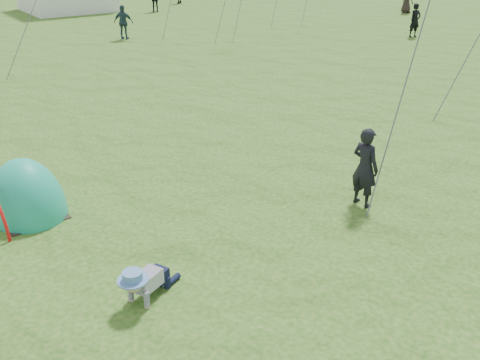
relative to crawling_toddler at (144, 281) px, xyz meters
The scene contains 6 objects.
ground 1.32m from the crawling_toddler, 150.13° to the right, with size 140.00×140.00×0.00m, color #1C4C0E.
crawling_toddler is the anchor object (origin of this frame).
popup_tent 3.81m from the crawling_toddler, behind, with size 1.74×1.43×2.25m, color #169660.
standing_adult 4.94m from the crawling_toddler, 72.74° to the left, with size 0.59×0.39×1.62m, color black.
crowd_person_0 23.65m from the crawling_toddler, 98.82° to the left, with size 0.60×0.39×1.65m, color black.
crowd_person_2 21.12m from the crawling_toddler, 136.41° to the left, with size 0.97×0.40×1.65m, color #293F4C.
Camera 1 is at (5.97, -3.91, 5.05)m, focal length 40.00 mm.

